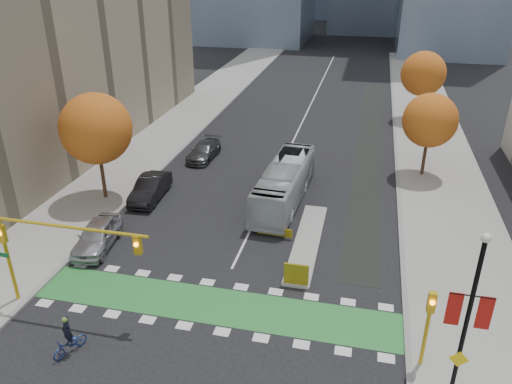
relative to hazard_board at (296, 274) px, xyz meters
The scene contains 22 objects.
ground 5.85m from the hazard_board, 133.60° to the right, with size 300.00×300.00×0.00m, color black.
sidewalk_west 23.59m from the hazard_board, 137.92° to the left, with size 7.00×120.00×0.15m, color gray.
sidewalk_east 18.45m from the hazard_board, 58.98° to the left, with size 7.00×120.00×0.15m, color gray.
curb_west 21.12m from the hazard_board, 131.54° to the left, with size 0.30×120.00×0.16m, color gray.
curb_east 16.92m from the hazard_board, 69.21° to the left, with size 0.30×120.00×0.16m, color gray.
bike_crossing 4.89m from the hazard_board, 145.98° to the right, with size 20.00×3.00×0.01m, color #297E34.
centre_line 36.03m from the hazard_board, 96.38° to the left, with size 0.15×70.00×0.01m, color silver.
bike_lane_paint 26.05m from the hazard_board, 82.27° to the left, with size 2.50×50.00×0.01m, color black.
median_island 4.85m from the hazard_board, 90.00° to the left, with size 1.60×10.00×0.16m, color gray.
hazard_board is the anchor object (origin of this frame).
building_west 35.18m from the hazard_board, 147.56° to the left, with size 16.00×44.00×25.00m, color gray.
tree_west 18.44m from the hazard_board, 154.01° to the left, with size 5.20×5.20×8.22m.
tree_east_near 19.93m from the hazard_board, 65.80° to the left, with size 4.40×4.40×7.08m.
tree_east_far 35.13m from the hazard_board, 75.88° to the left, with size 4.80×4.80×7.65m.
traffic_signal_west 13.23m from the hazard_board, 158.45° to the right, with size 8.53×0.56×5.20m.
traffic_signal_east 8.26m from the hazard_board, 35.92° to the right, with size 0.35×0.43×4.10m.
banner_lamppost 10.76m from the hazard_board, 41.79° to the right, with size 1.65×0.36×8.28m.
cyclist 12.19m from the hazard_board, 141.60° to the right, with size 1.30×1.92×2.10m.
bus 10.66m from the hazard_board, 103.73° to the left, with size 2.60×11.10×3.09m, color #B0B5B8.
parked_car_a 13.06m from the hazard_board, behind, with size 2.02×5.03×1.71m, color #ABABB1.
parked_car_b 15.25m from the hazard_board, 145.73° to the left, with size 1.82×5.23×1.72m, color black.
parked_car_c 20.72m from the hazard_board, 122.87° to the left, with size 2.06×5.06×1.47m, color #434448.
Camera 1 is at (7.03, -18.93, 17.11)m, focal length 35.00 mm.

